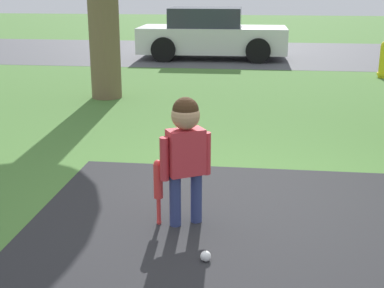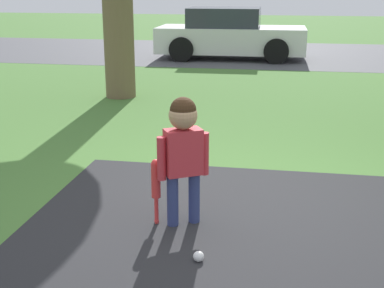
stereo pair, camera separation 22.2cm
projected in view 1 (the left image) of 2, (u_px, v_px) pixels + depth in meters
The scene contains 6 objects.
ground_plane at pixel (238, 204), 4.86m from camera, with size 60.00×60.00×0.00m, color #477533.
street_strip at pixel (255, 53), 15.23m from camera, with size 40.00×6.00×0.01m.
child at pixel (186, 144), 4.26m from camera, with size 0.39×0.29×1.08m.
baseball_bat at pixel (158, 183), 4.34m from camera, with size 0.08×0.08×0.56m.
sports_ball at pixel (206, 256), 3.85m from camera, with size 0.08×0.08×0.08m.
parked_car at pixel (211, 35), 14.07m from camera, with size 3.87×1.90×1.31m.
Camera 1 is at (0.16, -4.51, 1.93)m, focal length 50.00 mm.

